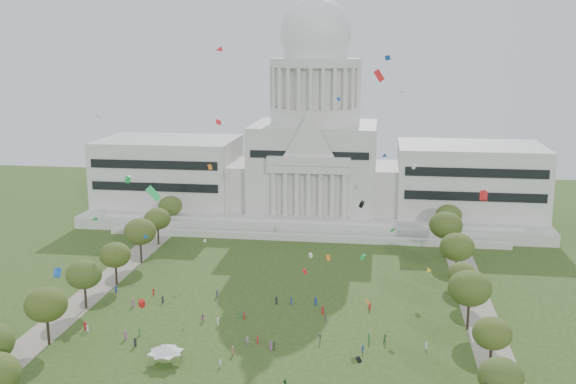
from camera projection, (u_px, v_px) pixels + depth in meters
The scene contains 30 objects.
ground at pixel (257, 351), 138.63m from camera, with size 400.00×400.00×0.00m, color #304719.
capitol at pixel (315, 157), 243.82m from camera, with size 160.00×64.50×91.30m.
path_left at pixel (97, 289), 174.26m from camera, with size 8.00×160.00×0.04m, color gray.
path_right at pixel (477, 309), 161.05m from camera, with size 8.00×160.00×0.04m, color gray.
row_tree_r_0 at pixel (501, 377), 111.86m from camera, with size 7.67×7.67×10.91m.
row_tree_l_1 at pixel (46, 305), 139.93m from camera, with size 8.86×8.86×12.59m.
row_tree_r_1 at pixel (492, 333), 128.96m from camera, with size 7.58×7.58×10.78m.
row_tree_l_2 at pixel (84, 274), 159.77m from camera, with size 8.42×8.42×11.97m.
row_tree_r_2 at pixel (470, 288), 147.38m from camera, with size 9.55×9.55×13.58m.
row_tree_l_3 at pixel (115, 255), 175.78m from camera, with size 8.12×8.12×11.55m.
row_tree_r_3 at pixel (462, 274), 164.39m from camera, with size 7.01×7.01×9.98m.
row_tree_l_4 at pixel (140, 232), 193.43m from camera, with size 9.29×9.29×13.21m.
row_tree_r_4 at pixel (457, 247), 178.93m from camera, with size 9.19×9.19×13.06m.
row_tree_l_5 at pixel (158, 219), 211.78m from camera, with size 8.33×8.33×11.85m.
row_tree_r_5 at pixel (446, 225), 198.47m from camera, with size 9.82×9.82×13.96m.
row_tree_l_6 at pixel (170, 206), 229.58m from camera, with size 8.19×8.19×11.64m.
row_tree_r_6 at pixel (449, 215), 215.78m from camera, with size 8.42×8.42×11.97m.
event_tent at pixel (165, 348), 133.06m from camera, with size 9.00×9.00×4.06m.
person_0 at pixel (426, 346), 139.48m from camera, with size 0.77×0.50×1.58m, color silver.
person_2 at pixel (385, 339), 142.40m from camera, with size 0.96×0.59×1.98m, color #33723F.
person_3 at pixel (320, 338), 142.83m from camera, with size 1.10×0.57×1.70m, color #26262B.
person_4 at pixel (274, 345), 139.47m from camera, with size 1.02×0.55×1.73m, color #4C4C51.
person_5 at pixel (247, 341), 141.07m from camera, with size 1.87×0.74×2.02m, color silver.
person_7 at pixel (220, 363), 131.88m from camera, with size 0.61×0.45×1.68m, color silver.
person_8 at pixel (203, 318), 153.41m from camera, with size 0.89×0.55×1.83m, color #994C8C.
person_9 at pixel (363, 349), 137.98m from camera, with size 0.98×0.50×1.51m, color navy.
person_10 at pixel (325, 318), 153.75m from camera, with size 0.90×0.49×1.53m, color #994C8C.
person_11 at pixel (285, 384), 123.51m from camera, with size 1.69×0.67×1.82m, color #33723F.
distant_crowd at pixel (221, 317), 154.18m from camera, with size 65.18×31.61×1.95m.
kite_swarm at pixel (257, 198), 139.96m from camera, with size 88.49×100.13×50.03m.
Camera 1 is at (24.37, -126.36, 61.49)m, focal length 42.00 mm.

